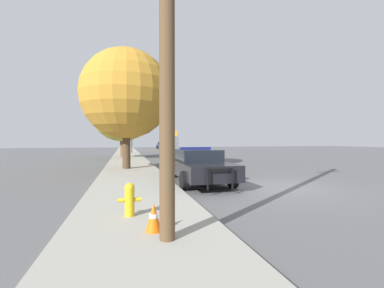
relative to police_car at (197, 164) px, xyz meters
name	(u,v)px	position (x,y,z in m)	size (l,w,h in m)	color
ground_plane	(276,187)	(2.50, -1.97, -0.74)	(110.00, 110.00, 0.00)	#565659
sidewalk_left	(135,193)	(-2.60, -1.97, -0.67)	(3.00, 110.00, 0.13)	#99968C
police_car	(197,164)	(0.00, 0.00, 0.00)	(2.06, 5.35, 1.46)	black
fire_hydrant	(130,198)	(-2.83, -4.75, -0.23)	(0.49, 0.22, 0.71)	gold
traffic_light	(141,124)	(-0.90, 23.68, 3.17)	(3.08, 0.35, 5.43)	#424247
car_background_distant	(161,145)	(4.54, 43.53, -0.02)	(2.06, 4.08, 1.35)	#333856
box_truck	(168,140)	(4.26, 32.61, 1.03)	(2.87, 6.84, 3.33)	slate
tree_sidewalk_mid	(122,111)	(-3.15, 14.49, 3.76)	(5.75, 5.75, 7.25)	brown
tree_sidewalk_near	(126,94)	(-2.83, 4.72, 3.63)	(5.11, 5.11, 6.80)	#4C3823
traffic_cone	(154,217)	(-2.43, -5.81, -0.35)	(0.29, 0.29, 0.51)	orange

